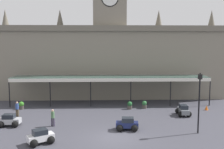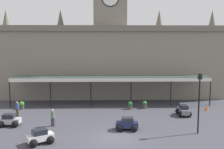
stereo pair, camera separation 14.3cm
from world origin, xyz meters
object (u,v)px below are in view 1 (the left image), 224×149
(car_white_sedan, at_px, (41,138))
(victorian_lamppost, at_px, (199,96))
(car_grey_sedan, at_px, (183,111))
(pedestrian_crossing_forecourt, at_px, (17,108))
(planter_forecourt_centre, at_px, (130,105))
(car_silver_sedan, at_px, (10,121))
(car_navy_sedan, at_px, (127,125))
(pedestrian_beside_cars, at_px, (53,117))
(traffic_cone, at_px, (207,108))
(planter_by_canopy, at_px, (21,105))
(planter_near_kerb, at_px, (144,104))

(car_white_sedan, bearing_deg, victorian_lamppost, 8.69)
(car_white_sedan, distance_m, car_grey_sedan, 16.00)
(pedestrian_crossing_forecourt, bearing_deg, planter_forecourt_centre, 12.68)
(car_silver_sedan, xyz_separation_m, planter_forecourt_centre, (12.34, 6.26, -0.01))
(car_grey_sedan, relative_size, car_navy_sedan, 0.99)
(car_white_sedan, relative_size, pedestrian_beside_cars, 1.35)
(car_navy_sedan, xyz_separation_m, planter_forecourt_centre, (1.01, 7.72, -0.01))
(traffic_cone, bearing_deg, pedestrian_crossing_forecourt, -174.47)
(pedestrian_crossing_forecourt, distance_m, pedestrian_beside_cars, 5.82)
(car_silver_sedan, relative_size, planter_forecourt_centre, 2.14)
(victorian_lamppost, bearing_deg, car_navy_sedan, 170.68)
(car_silver_sedan, bearing_deg, traffic_cone, 14.33)
(car_grey_sedan, relative_size, pedestrian_crossing_forecourt, 1.25)
(victorian_lamppost, height_order, planter_forecourt_centre, victorian_lamppost)
(car_white_sedan, relative_size, planter_forecourt_centre, 2.34)
(car_white_sedan, bearing_deg, pedestrian_beside_cars, 89.02)
(pedestrian_crossing_forecourt, xyz_separation_m, pedestrian_beside_cars, (4.63, -3.53, 0.00))
(car_grey_sedan, distance_m, planter_by_canopy, 19.36)
(car_navy_sedan, height_order, pedestrian_crossing_forecourt, pedestrian_crossing_forecourt)
(car_silver_sedan, xyz_separation_m, planter_by_canopy, (-1.00, 6.57, -0.01))
(pedestrian_beside_cars, bearing_deg, victorian_lamppost, -9.96)
(car_white_sedan, xyz_separation_m, traffic_cone, (17.49, 10.06, -0.21))
(car_navy_sedan, relative_size, victorian_lamppost, 0.39)
(car_grey_sedan, xyz_separation_m, planter_near_kerb, (-3.88, 3.26, -0.01))
(pedestrian_crossing_forecourt, xyz_separation_m, planter_by_canopy, (-0.59, 3.18, -0.42))
(car_silver_sedan, relative_size, planter_near_kerb, 2.14)
(car_white_sedan, distance_m, pedestrian_beside_cars, 4.42)
(planter_forecourt_centre, relative_size, planter_by_canopy, 1.00)
(pedestrian_crossing_forecourt, relative_size, planter_forecourt_centre, 1.74)
(car_white_sedan, height_order, planter_by_canopy, car_white_sedan)
(pedestrian_crossing_forecourt, xyz_separation_m, planter_forecourt_centre, (12.76, 2.87, -0.42))
(traffic_cone, height_order, planter_by_canopy, planter_by_canopy)
(planter_near_kerb, bearing_deg, pedestrian_beside_cars, -146.12)
(car_silver_sedan, xyz_separation_m, traffic_cone, (21.64, 5.53, -0.21))
(car_white_sedan, xyz_separation_m, car_grey_sedan, (13.94, 7.85, 0.00))
(car_white_sedan, xyz_separation_m, pedestrian_beside_cars, (0.08, 4.40, 0.41))
(planter_near_kerb, bearing_deg, planter_forecourt_centre, -170.59)
(car_white_sedan, relative_size, pedestrian_crossing_forecourt, 1.35)
(car_white_sedan, xyz_separation_m, pedestrian_crossing_forecourt, (-4.56, 7.93, 0.41))
(car_white_sedan, height_order, planter_forecourt_centre, car_white_sedan)
(pedestrian_beside_cars, xyz_separation_m, victorian_lamppost, (13.37, -2.35, 2.44))
(victorian_lamppost, distance_m, planter_near_kerb, 10.08)
(car_grey_sedan, height_order, planter_by_canopy, car_grey_sedan)
(car_silver_sedan, distance_m, traffic_cone, 22.34)
(planter_by_canopy, bearing_deg, traffic_cone, -2.63)
(planter_near_kerb, bearing_deg, traffic_cone, -7.97)
(car_navy_sedan, height_order, pedestrian_beside_cars, pedestrian_beside_cars)
(car_silver_sedan, height_order, planter_near_kerb, car_silver_sedan)
(car_grey_sedan, bearing_deg, pedestrian_beside_cars, -166.04)
(pedestrian_crossing_forecourt, height_order, traffic_cone, pedestrian_crossing_forecourt)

